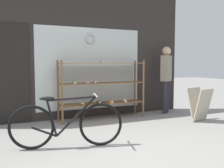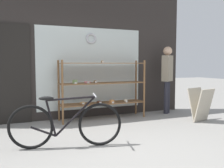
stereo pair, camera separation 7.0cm
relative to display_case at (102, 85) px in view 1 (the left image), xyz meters
name	(u,v)px [view 1 (the left image)]	position (x,y,z in m)	size (l,w,h in m)	color
ground_plane	(130,149)	(-0.36, -2.08, -0.78)	(30.00, 30.00, 0.00)	gray
storefront_facade	(80,49)	(-0.41, 0.36, 0.82)	(5.28, 0.13, 3.30)	#2D2826
display_case	(102,85)	(0.00, 0.00, 0.00)	(1.98, 0.45, 1.35)	brown
bicycle	(66,124)	(-1.21, -1.62, -0.43)	(1.66, 0.55, 0.80)	black
sandwich_board	(200,104)	(1.91, -1.07, -0.42)	(0.56, 0.48, 0.72)	#B2A893
pedestrian	(166,74)	(1.75, -0.03, 0.22)	(0.37, 0.32, 1.70)	#282833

